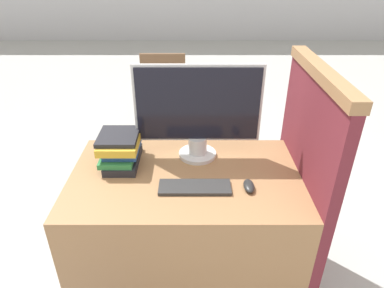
{
  "coord_description": "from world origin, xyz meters",
  "views": [
    {
      "loc": [
        0.03,
        -1.04,
        1.72
      ],
      "look_at": [
        0.03,
        0.32,
        0.95
      ],
      "focal_mm": 32.0,
      "sensor_mm": 36.0,
      "label": 1
    }
  ],
  "objects_px": {
    "monitor": "(198,111)",
    "far_chair": "(163,95)",
    "book_stack": "(121,148)",
    "keyboard": "(195,187)",
    "mouse": "(249,186)"
  },
  "relations": [
    {
      "from": "monitor",
      "to": "far_chair",
      "type": "bearing_deg",
      "value": 101.32
    },
    {
      "from": "monitor",
      "to": "book_stack",
      "type": "xyz_separation_m",
      "value": [
        -0.4,
        -0.07,
        -0.18
      ]
    },
    {
      "from": "monitor",
      "to": "keyboard",
      "type": "height_order",
      "value": "monitor"
    },
    {
      "from": "mouse",
      "to": "monitor",
      "type": "bearing_deg",
      "value": 128.22
    },
    {
      "from": "keyboard",
      "to": "book_stack",
      "type": "bearing_deg",
      "value": 148.65
    },
    {
      "from": "book_stack",
      "to": "monitor",
      "type": "bearing_deg",
      "value": 9.68
    },
    {
      "from": "far_chair",
      "to": "monitor",
      "type": "bearing_deg",
      "value": -137.75
    },
    {
      "from": "book_stack",
      "to": "far_chair",
      "type": "xyz_separation_m",
      "value": [
        0.08,
        1.64,
        -0.35
      ]
    },
    {
      "from": "monitor",
      "to": "mouse",
      "type": "height_order",
      "value": "monitor"
    },
    {
      "from": "book_stack",
      "to": "far_chair",
      "type": "distance_m",
      "value": 1.68
    },
    {
      "from": "keyboard",
      "to": "mouse",
      "type": "relative_size",
      "value": 3.29
    },
    {
      "from": "keyboard",
      "to": "book_stack",
      "type": "height_order",
      "value": "book_stack"
    },
    {
      "from": "monitor",
      "to": "keyboard",
      "type": "distance_m",
      "value": 0.39
    },
    {
      "from": "monitor",
      "to": "mouse",
      "type": "distance_m",
      "value": 0.45
    },
    {
      "from": "keyboard",
      "to": "book_stack",
      "type": "xyz_separation_m",
      "value": [
        -0.38,
        0.23,
        0.07
      ]
    }
  ]
}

